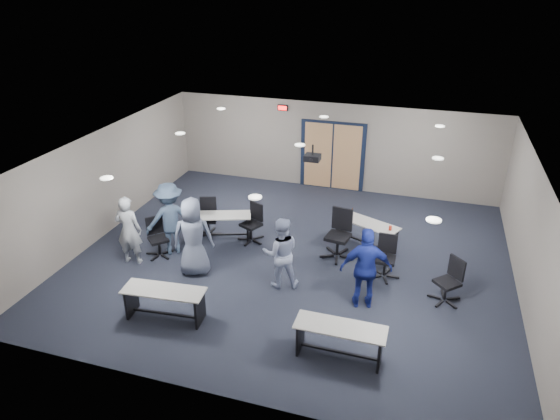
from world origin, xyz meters
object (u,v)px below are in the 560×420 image
(table_front_right, at_px, (340,336))
(table_back_left, at_px, (220,222))
(chair_loose_left, at_px, (158,238))
(person_plaid, at_px, (193,237))
(chair_back_b, at_px, (251,223))
(chair_back_c, at_px, (338,235))
(person_gray, at_px, (129,230))
(chair_loose_right, at_px, (447,281))
(table_front_left, at_px, (165,299))
(chair_back_a, at_px, (208,218))
(table_back_right, at_px, (367,229))
(person_navy, at_px, (366,269))
(person_lightblue, at_px, (281,253))
(person_back, at_px, (170,219))
(chair_back_d, at_px, (386,258))

(table_front_right, relative_size, table_back_left, 0.95)
(chair_loose_left, relative_size, person_plaid, 0.53)
(chair_back_b, relative_size, chair_back_c, 0.84)
(table_back_left, relative_size, person_gray, 1.01)
(chair_loose_right, distance_m, person_gray, 7.09)
(chair_back_b, bearing_deg, table_front_left, -73.45)
(chair_loose_right, bearing_deg, chair_back_a, -145.93)
(chair_back_c, bearing_deg, table_back_left, -172.52)
(table_back_right, relative_size, chair_back_a, 1.70)
(person_navy, bearing_deg, chair_back_c, -76.35)
(person_plaid, relative_size, person_lightblue, 1.13)
(table_back_right, height_order, chair_back_a, chair_back_a)
(chair_back_c, relative_size, chair_loose_left, 1.24)
(chair_loose_left, distance_m, person_navy, 5.04)
(chair_back_c, xyz_separation_m, person_back, (-3.88, -0.93, 0.30))
(table_front_left, distance_m, person_gray, 2.47)
(table_front_left, bearing_deg, chair_back_b, 75.74)
(chair_back_b, xyz_separation_m, person_back, (-1.64, -1.07, 0.40))
(person_back, bearing_deg, chair_loose_right, 140.33)
(table_back_right, relative_size, chair_back_d, 1.72)
(table_front_left, bearing_deg, table_back_left, 89.54)
(person_back, bearing_deg, chair_back_b, 174.77)
(table_back_right, bearing_deg, person_back, -136.04)
(chair_loose_left, distance_m, person_back, 0.54)
(person_gray, bearing_deg, chair_back_c, -168.27)
(person_lightblue, bearing_deg, chair_loose_right, 166.42)
(table_back_right, height_order, person_gray, person_gray)
(chair_back_a, height_order, chair_back_d, chair_back_a)
(chair_back_a, xyz_separation_m, person_plaid, (0.45, -1.71, 0.42))
(chair_loose_left, bearing_deg, table_back_left, 4.15)
(chair_back_b, distance_m, person_back, 2.00)
(table_front_right, relative_size, person_navy, 0.91)
(person_back, bearing_deg, chair_back_d, 146.19)
(chair_back_c, xyz_separation_m, chair_loose_right, (2.49, -1.09, -0.11))
(person_gray, distance_m, person_plaid, 1.63)
(table_back_right, relative_size, chair_loose_right, 1.73)
(table_back_right, xyz_separation_m, person_plaid, (-3.52, -2.36, 0.46))
(chair_back_d, xyz_separation_m, person_lightblue, (-2.12, -0.98, 0.31))
(person_navy, bearing_deg, chair_loose_left, -19.80)
(table_back_left, height_order, chair_back_d, chair_back_d)
(table_back_left, height_order, person_plaid, person_plaid)
(chair_back_d, distance_m, chair_loose_left, 5.32)
(person_plaid, bearing_deg, person_gray, -19.79)
(chair_back_a, height_order, person_navy, person_navy)
(chair_back_a, bearing_deg, person_lightblue, -50.95)
(person_lightblue, bearing_deg, table_back_left, -57.68)
(table_front_left, xyz_separation_m, chair_back_a, (-0.62, 3.39, 0.05))
(chair_back_d, xyz_separation_m, person_navy, (-0.29, -1.19, 0.39))
(table_back_left, relative_size, person_plaid, 0.92)
(table_back_left, xyz_separation_m, chair_back_d, (4.24, -0.61, 0.05))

